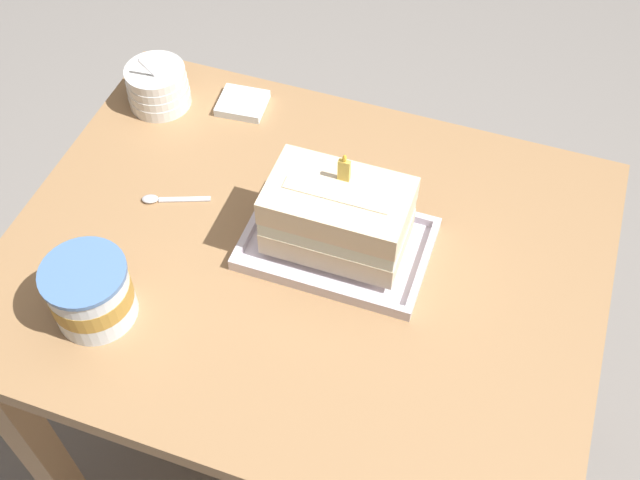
% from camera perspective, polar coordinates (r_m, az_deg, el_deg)
% --- Properties ---
extents(ground_plane, '(8.00, 8.00, 0.00)m').
position_cam_1_polar(ground_plane, '(2.00, -0.86, -14.53)').
color(ground_plane, gray).
extents(dining_table, '(1.01, 0.79, 0.78)m').
position_cam_1_polar(dining_table, '(1.42, -1.17, -3.98)').
color(dining_table, '#9E754C').
rests_on(dining_table, ground_plane).
extents(foil_tray, '(0.31, 0.21, 0.02)m').
position_cam_1_polar(foil_tray, '(1.32, 1.25, -0.40)').
color(foil_tray, silver).
rests_on(foil_tray, dining_table).
extents(birthday_cake, '(0.23, 0.14, 0.18)m').
position_cam_1_polar(birthday_cake, '(1.26, 1.32, 1.78)').
color(birthday_cake, beige).
rests_on(birthday_cake, foil_tray).
extents(bowl_stack, '(0.12, 0.12, 0.12)m').
position_cam_1_polar(bowl_stack, '(1.59, -11.84, 10.98)').
color(bowl_stack, white).
rests_on(bowl_stack, dining_table).
extents(ice_cream_tub, '(0.13, 0.13, 0.11)m').
position_cam_1_polar(ice_cream_tub, '(1.26, -16.52, -3.69)').
color(ice_cream_tub, white).
rests_on(ice_cream_tub, dining_table).
extents(serving_spoon_near_tray, '(0.12, 0.06, 0.01)m').
position_cam_1_polar(serving_spoon_near_tray, '(1.42, -11.60, 2.96)').
color(serving_spoon_near_tray, silver).
rests_on(serving_spoon_near_tray, dining_table).
extents(napkin_pile, '(0.10, 0.09, 0.02)m').
position_cam_1_polar(napkin_pile, '(1.57, -5.72, 9.96)').
color(napkin_pile, white).
rests_on(napkin_pile, dining_table).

